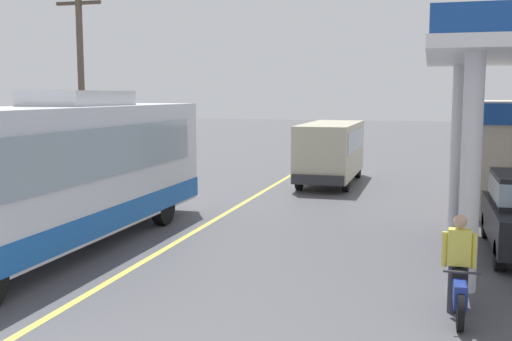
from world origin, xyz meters
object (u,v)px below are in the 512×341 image
Objects in this scene: coach_bus_main at (58,177)px; minibus_opposing_lane at (331,147)px; pedestrian_by_shop at (459,258)px; motorcycle_parked_forecourt at (459,290)px.

coach_bus_main reaches higher than minibus_opposing_lane.
minibus_opposing_lane is 3.69× the size of pedestrian_by_shop.
motorcycle_parked_forecourt is 1.08× the size of pedestrian_by_shop.
pedestrian_by_shop is at bearing 94.30° from motorcycle_parked_forecourt.
minibus_opposing_lane reaches higher than motorcycle_parked_forecourt.
coach_bus_main reaches higher than motorcycle_parked_forecourt.
pedestrian_by_shop is (4.32, -14.29, -0.54)m from minibus_opposing_lane.
coach_bus_main is 6.65× the size of pedestrian_by_shop.
pedestrian_by_shop is at bearing -11.69° from coach_bus_main.
coach_bus_main is at bearing -109.18° from minibus_opposing_lane.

